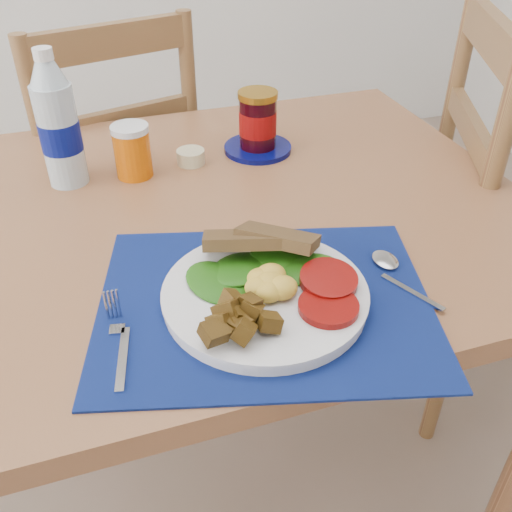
{
  "coord_description": "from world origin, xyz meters",
  "views": [
    {
      "loc": [
        -0.07,
        -0.66,
        1.27
      ],
      "look_at": [
        0.13,
        -0.04,
        0.8
      ],
      "focal_mm": 40.0,
      "sensor_mm": 36.0,
      "label": 1
    }
  ],
  "objects_px": {
    "jam_on_saucer": "(258,125)",
    "breakfast_plate": "(262,292)",
    "chair_end": "(511,198)",
    "chair_far": "(111,158)",
    "juice_glass": "(133,152)",
    "water_bottle": "(59,127)"
  },
  "relations": [
    {
      "from": "breakfast_plate",
      "to": "juice_glass",
      "type": "distance_m",
      "value": 0.46
    },
    {
      "from": "chair_far",
      "to": "breakfast_plate",
      "type": "distance_m",
      "value": 0.9
    },
    {
      "from": "chair_far",
      "to": "juice_glass",
      "type": "bearing_deg",
      "value": 78.14
    },
    {
      "from": "juice_glass",
      "to": "breakfast_plate",
      "type": "bearing_deg",
      "value": -76.13
    },
    {
      "from": "chair_end",
      "to": "breakfast_plate",
      "type": "relative_size",
      "value": 4.34
    },
    {
      "from": "breakfast_plate",
      "to": "juice_glass",
      "type": "height_order",
      "value": "juice_glass"
    },
    {
      "from": "jam_on_saucer",
      "to": "chair_end",
      "type": "bearing_deg",
      "value": -14.74
    },
    {
      "from": "juice_glass",
      "to": "chair_far",
      "type": "bearing_deg",
      "value": 92.82
    },
    {
      "from": "water_bottle",
      "to": "jam_on_saucer",
      "type": "height_order",
      "value": "water_bottle"
    },
    {
      "from": "chair_end",
      "to": "jam_on_saucer",
      "type": "distance_m",
      "value": 0.62
    },
    {
      "from": "chair_end",
      "to": "jam_on_saucer",
      "type": "relative_size",
      "value": 8.72
    },
    {
      "from": "jam_on_saucer",
      "to": "chair_far",
      "type": "bearing_deg",
      "value": 125.35
    },
    {
      "from": "chair_far",
      "to": "breakfast_plate",
      "type": "height_order",
      "value": "chair_far"
    },
    {
      "from": "breakfast_plate",
      "to": "chair_far",
      "type": "bearing_deg",
      "value": 122.84
    },
    {
      "from": "water_bottle",
      "to": "juice_glass",
      "type": "distance_m",
      "value": 0.14
    },
    {
      "from": "chair_far",
      "to": "chair_end",
      "type": "xyz_separation_m",
      "value": [
        0.85,
        -0.55,
        0.02
      ]
    },
    {
      "from": "jam_on_saucer",
      "to": "juice_glass",
      "type": "bearing_deg",
      "value": -173.46
    },
    {
      "from": "jam_on_saucer",
      "to": "breakfast_plate",
      "type": "bearing_deg",
      "value": -107.68
    },
    {
      "from": "water_bottle",
      "to": "jam_on_saucer",
      "type": "relative_size",
      "value": 1.78
    },
    {
      "from": "breakfast_plate",
      "to": "jam_on_saucer",
      "type": "distance_m",
      "value": 0.5
    },
    {
      "from": "breakfast_plate",
      "to": "water_bottle",
      "type": "relative_size",
      "value": 1.13
    },
    {
      "from": "breakfast_plate",
      "to": "jam_on_saucer",
      "type": "xyz_separation_m",
      "value": [
        0.15,
        0.48,
        0.03
      ]
    }
  ]
}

